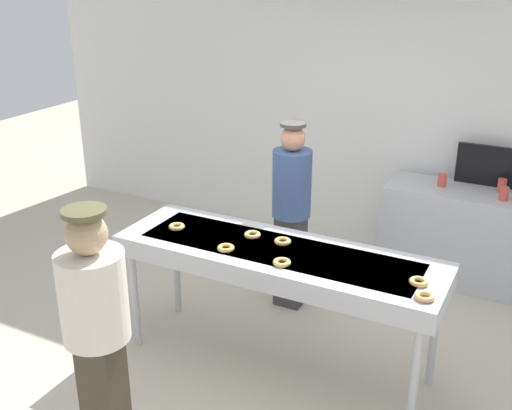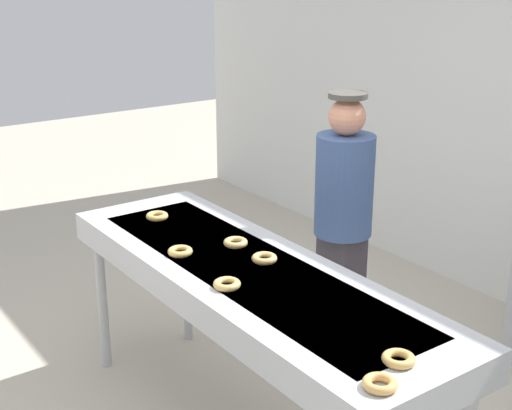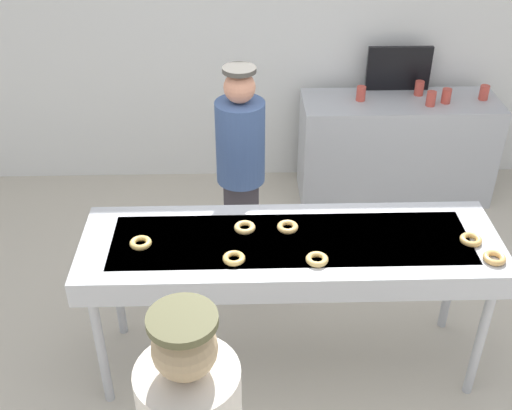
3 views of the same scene
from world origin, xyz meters
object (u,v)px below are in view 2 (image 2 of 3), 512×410
object	(u,v)px
glazed_donut_1	(380,384)
worker_baker	(343,221)
glazed_donut_4	(236,243)
fryer_conveyor	(249,283)
glazed_donut_6	(227,284)
glazed_donut_3	(157,216)
glazed_donut_2	(399,359)
glazed_donut_5	(180,251)
glazed_donut_0	(264,258)

from	to	relation	value
glazed_donut_1	worker_baker	xyz separation A→B (m)	(-1.36, 1.06, -0.05)
glazed_donut_1	glazed_donut_4	size ratio (longest dim) A/B	1.00
fryer_conveyor	glazed_donut_6	distance (m)	0.26
glazed_donut_3	worker_baker	distance (m)	1.04
fryer_conveyor	worker_baker	distance (m)	0.89
glazed_donut_1	glazed_donut_6	size ratio (longest dim) A/B	1.00
glazed_donut_2	glazed_donut_6	distance (m)	0.90
glazed_donut_3	glazed_donut_4	world-z (taller)	same
glazed_donut_5	glazed_donut_6	distance (m)	0.45
glazed_donut_1	glazed_donut_0	bearing A→B (deg)	163.73
worker_baker	glazed_donut_3	bearing A→B (deg)	73.51
fryer_conveyor	glazed_donut_1	distance (m)	1.11
glazed_donut_3	glazed_donut_6	world-z (taller)	same
glazed_donut_0	glazed_donut_3	size ratio (longest dim) A/B	1.00
glazed_donut_4	fryer_conveyor	bearing A→B (deg)	-21.54
glazed_donut_1	glazed_donut_4	distance (m)	1.38
fryer_conveyor	glazed_donut_5	size ratio (longest dim) A/B	19.38
glazed_donut_1	glazed_donut_4	xyz separation A→B (m)	(-1.34, 0.32, 0.00)
glazed_donut_5	glazed_donut_6	size ratio (longest dim) A/B	1.00
glazed_donut_1	glazed_donut_6	distance (m)	0.96
glazed_donut_0	worker_baker	size ratio (longest dim) A/B	0.07
fryer_conveyor	glazed_donut_1	bearing A→B (deg)	-11.41
fryer_conveyor	glazed_donut_4	world-z (taller)	glazed_donut_4
glazed_donut_6	worker_baker	bearing A→B (deg)	110.95
glazed_donut_6	worker_baker	xyz separation A→B (m)	(-0.40, 1.05, -0.05)
fryer_conveyor	glazed_donut_0	distance (m)	0.14
glazed_donut_2	glazed_donut_4	distance (m)	1.28
glazed_donut_2	glazed_donut_3	xyz separation A→B (m)	(-1.85, 0.02, 0.00)
fryer_conveyor	glazed_donut_0	xyz separation A→B (m)	(-0.01, 0.10, 0.10)
glazed_donut_0	glazed_donut_5	world-z (taller)	same
glazed_donut_5	glazed_donut_2	bearing A→B (deg)	5.71
glazed_donut_6	glazed_donut_5	bearing A→B (deg)	177.30
glazed_donut_2	glazed_donut_3	size ratio (longest dim) A/B	1.00
worker_baker	glazed_donut_1	bearing A→B (deg)	158.18
fryer_conveyor	glazed_donut_5	world-z (taller)	glazed_donut_5
fryer_conveyor	glazed_donut_6	xyz separation A→B (m)	(0.12, -0.20, 0.10)
glazed_donut_1	glazed_donut_3	world-z (taller)	same
fryer_conveyor	glazed_donut_6	size ratio (longest dim) A/B	19.38
glazed_donut_0	glazed_donut_2	distance (m)	1.03
glazed_donut_1	worker_baker	distance (m)	1.73
worker_baker	glazed_donut_0	bearing A→B (deg)	125.84
glazed_donut_3	worker_baker	world-z (taller)	worker_baker
glazed_donut_1	glazed_donut_4	world-z (taller)	same
glazed_donut_1	glazed_donut_3	bearing A→B (deg)	174.41
glazed_donut_2	glazed_donut_3	bearing A→B (deg)	179.38
fryer_conveyor	glazed_donut_4	bearing A→B (deg)	158.46
fryer_conveyor	glazed_donut_6	bearing A→B (deg)	-58.58
glazed_donut_4	worker_baker	size ratio (longest dim) A/B	0.07
glazed_donut_0	glazed_donut_5	size ratio (longest dim) A/B	1.00
glazed_donut_4	glazed_donut_6	world-z (taller)	same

